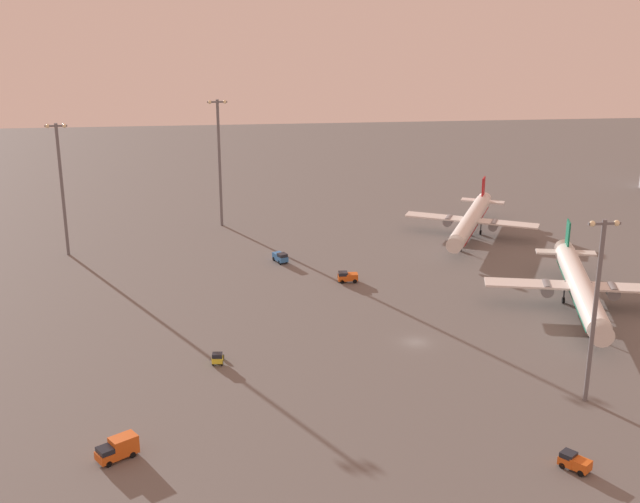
{
  "coord_description": "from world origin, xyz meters",
  "views": [
    {
      "loc": [
        -29.35,
        -139.12,
        65.55
      ],
      "look_at": [
        -13.49,
        38.96,
        4.0
      ],
      "focal_mm": 49.21,
      "sensor_mm": 36.0,
      "label": 1
    }
  ],
  "objects_px": {
    "maintenance_van": "(347,277)",
    "pushback_tug": "(218,358)",
    "airplane_near_gate": "(471,220)",
    "baggage_tractor": "(280,257)",
    "catering_truck": "(118,448)",
    "airplane_mid_apron": "(580,286)",
    "cargo_loader": "(574,462)",
    "apron_light_east": "(219,156)",
    "apron_light_central": "(62,182)",
    "apron_light_west": "(596,301)"
  },
  "relations": [
    {
      "from": "baggage_tractor",
      "to": "airplane_near_gate",
      "type": "bearing_deg",
      "value": 172.03
    },
    {
      "from": "baggage_tractor",
      "to": "catering_truck",
      "type": "bearing_deg",
      "value": 46.31
    },
    {
      "from": "airplane_near_gate",
      "to": "apron_light_west",
      "type": "distance_m",
      "value": 82.98
    },
    {
      "from": "cargo_loader",
      "to": "pushback_tug",
      "type": "distance_m",
      "value": 59.91
    },
    {
      "from": "catering_truck",
      "to": "apron_light_east",
      "type": "bearing_deg",
      "value": -41.14
    },
    {
      "from": "cargo_loader",
      "to": "airplane_near_gate",
      "type": "bearing_deg",
      "value": 42.16
    },
    {
      "from": "baggage_tractor",
      "to": "apron_light_central",
      "type": "xyz_separation_m",
      "value": [
        -47.82,
        9.27,
        15.8
      ]
    },
    {
      "from": "catering_truck",
      "to": "pushback_tug",
      "type": "relative_size",
      "value": 1.87
    },
    {
      "from": "catering_truck",
      "to": "baggage_tractor",
      "type": "height_order",
      "value": "catering_truck"
    },
    {
      "from": "airplane_mid_apron",
      "to": "apron_light_central",
      "type": "relative_size",
      "value": 1.53
    },
    {
      "from": "baggage_tractor",
      "to": "pushback_tug",
      "type": "xyz_separation_m",
      "value": [
        -12.8,
        -49.82,
        -0.11
      ]
    },
    {
      "from": "airplane_mid_apron",
      "to": "catering_truck",
      "type": "xyz_separation_m",
      "value": [
        -81.82,
        -46.0,
        -2.93
      ]
    },
    {
      "from": "maintenance_van",
      "to": "cargo_loader",
      "type": "relative_size",
      "value": 0.94
    },
    {
      "from": "apron_light_central",
      "to": "apron_light_west",
      "type": "bearing_deg",
      "value": -39.89
    },
    {
      "from": "airplane_mid_apron",
      "to": "cargo_loader",
      "type": "xyz_separation_m",
      "value": [
        -21.01,
        -54.13,
        -3.33
      ]
    },
    {
      "from": "catering_truck",
      "to": "maintenance_van",
      "type": "bearing_deg",
      "value": -65.94
    },
    {
      "from": "baggage_tractor",
      "to": "maintenance_van",
      "type": "bearing_deg",
      "value": 109.04
    },
    {
      "from": "airplane_mid_apron",
      "to": "maintenance_van",
      "type": "xyz_separation_m",
      "value": [
        -42.85,
        17.97,
        -3.33
      ]
    },
    {
      "from": "baggage_tractor",
      "to": "cargo_loader",
      "type": "relative_size",
      "value": 1.04
    },
    {
      "from": "baggage_tractor",
      "to": "pushback_tug",
      "type": "height_order",
      "value": "baggage_tractor"
    },
    {
      "from": "airplane_near_gate",
      "to": "cargo_loader",
      "type": "xyz_separation_m",
      "value": [
        -11.49,
        -100.35,
        -2.83
      ]
    },
    {
      "from": "airplane_near_gate",
      "to": "apron_light_east",
      "type": "relative_size",
      "value": 1.23
    },
    {
      "from": "pushback_tug",
      "to": "apron_light_west",
      "type": "xyz_separation_m",
      "value": [
        56.63,
        -17.52,
        15.36
      ]
    },
    {
      "from": "airplane_near_gate",
      "to": "pushback_tug",
      "type": "bearing_deg",
      "value": 71.86
    },
    {
      "from": "airplane_near_gate",
      "to": "baggage_tractor",
      "type": "xyz_separation_m",
      "value": [
        -46.67,
        -14.66,
        -2.83
      ]
    },
    {
      "from": "pushback_tug",
      "to": "maintenance_van",
      "type": "bearing_deg",
      "value": -121.71
    },
    {
      "from": "airplane_mid_apron",
      "to": "cargo_loader",
      "type": "bearing_deg",
      "value": 80.71
    },
    {
      "from": "baggage_tractor",
      "to": "apron_light_east",
      "type": "xyz_separation_m",
      "value": [
        -13.41,
        28.82,
        16.57
      ]
    },
    {
      "from": "maintenance_van",
      "to": "apron_light_central",
      "type": "distance_m",
      "value": 67.18
    },
    {
      "from": "airplane_near_gate",
      "to": "catering_truck",
      "type": "xyz_separation_m",
      "value": [
        -72.3,
        -92.23,
        -2.43
      ]
    },
    {
      "from": "catering_truck",
      "to": "airplane_near_gate",
      "type": "bearing_deg",
      "value": -72.68
    },
    {
      "from": "airplane_near_gate",
      "to": "baggage_tractor",
      "type": "relative_size",
      "value": 8.5
    },
    {
      "from": "airplane_mid_apron",
      "to": "maintenance_van",
      "type": "bearing_deg",
      "value": -10.83
    },
    {
      "from": "pushback_tug",
      "to": "apron_light_west",
      "type": "height_order",
      "value": "apron_light_west"
    },
    {
      "from": "maintenance_van",
      "to": "cargo_loader",
      "type": "xyz_separation_m",
      "value": [
        21.84,
        -72.1,
        0.0
      ]
    },
    {
      "from": "baggage_tractor",
      "to": "cargo_loader",
      "type": "distance_m",
      "value": 92.64
    },
    {
      "from": "catering_truck",
      "to": "apron_light_west",
      "type": "height_order",
      "value": "apron_light_west"
    },
    {
      "from": "catering_truck",
      "to": "maintenance_van",
      "type": "height_order",
      "value": "catering_truck"
    },
    {
      "from": "pushback_tug",
      "to": "apron_light_east",
      "type": "relative_size",
      "value": 0.1
    },
    {
      "from": "catering_truck",
      "to": "maintenance_van",
      "type": "distance_m",
      "value": 74.91
    },
    {
      "from": "pushback_tug",
      "to": "cargo_loader",
      "type": "bearing_deg",
      "value": 147.32
    },
    {
      "from": "airplane_near_gate",
      "to": "baggage_tractor",
      "type": "distance_m",
      "value": 49.0
    },
    {
      "from": "cargo_loader",
      "to": "apron_light_east",
      "type": "relative_size",
      "value": 0.14
    },
    {
      "from": "apron_light_east",
      "to": "apron_light_central",
      "type": "distance_m",
      "value": 39.58
    },
    {
      "from": "apron_light_west",
      "to": "airplane_near_gate",
      "type": "bearing_deg",
      "value": 88.02
    },
    {
      "from": "airplane_mid_apron",
      "to": "pushback_tug",
      "type": "bearing_deg",
      "value": 26.74
    },
    {
      "from": "catering_truck",
      "to": "pushback_tug",
      "type": "xyz_separation_m",
      "value": [
        12.83,
        27.75,
        -0.51
      ]
    },
    {
      "from": "airplane_mid_apron",
      "to": "cargo_loader",
      "type": "distance_m",
      "value": 58.16
    },
    {
      "from": "maintenance_van",
      "to": "pushback_tug",
      "type": "bearing_deg",
      "value": 144.75
    },
    {
      "from": "catering_truck",
      "to": "apron_light_central",
      "type": "distance_m",
      "value": 90.95
    }
  ]
}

